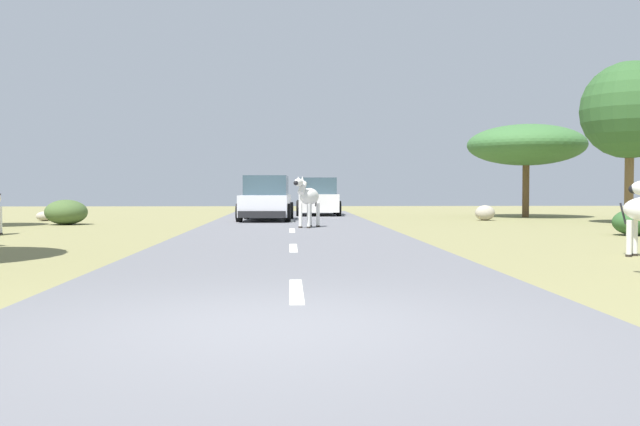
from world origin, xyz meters
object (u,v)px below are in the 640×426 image
Objects in this scene: bush_2 at (635,222)px; rock_2 at (485,213)px; tree_3 at (630,110)px; car_1 at (266,200)px; zebra_0 at (308,197)px; bush_1 at (66,212)px; tree_4 at (526,145)px; rock_3 at (45,216)px; car_0 at (318,198)px.

bush_2 reaches higher than rock_2.
rock_2 is at bearing 144.74° from tree_3.
car_1 is at bearing -177.36° from rock_2.
rock_2 is (7.29, 5.71, -0.70)m from zebra_0.
tree_4 is at bearing 16.93° from bush_1.
rock_3 is at bearing 121.03° from bush_1.
zebra_0 reaches higher than rock_3.
tree_3 is (11.65, 2.62, 3.08)m from zebra_0.
car_1 is 6.58× the size of rock_3.
car_0 is 5.51× the size of rock_2.
tree_3 reaches higher than bush_1.
tree_3 is (10.89, -8.01, 3.24)m from car_0.
tree_3 reaches higher than rock_3.
tree_4 is 19.54m from bush_1.
tree_4 is (-1.65, 6.10, -0.86)m from tree_3.
tree_4 is 6.56× the size of rock_2.
bush_1 is at bearing 178.66° from tree_3.
rock_3 is at bearing -156.47° from car_0.
bush_1 is 2.21× the size of rock_3.
car_1 reaches higher than zebra_0.
tree_3 reaches higher than rock_2.
tree_3 reaches higher than zebra_0.
rock_3 is at bearing -172.56° from tree_4.
car_1 is at bearing -5.03° from rock_3.
tree_3 is 7.37× the size of rock_2.
zebra_0 is 0.28× the size of tree_3.
car_1 reaches higher than bush_2.
car_0 is 8.20m from rock_2.
car_0 is at bearing -68.21° from zebra_0.
tree_4 is at bearing -161.13° from car_1.
tree_3 is 8.73× the size of rock_3.
zebra_0 is 2.03× the size of rock_2.
tree_3 is 20.49m from bush_1.
tree_4 is 3.51× the size of bush_1.
tree_3 is at bearing -74.83° from tree_4.
bush_1 reaches higher than bush_2.
tree_3 reaches higher than car_0.
car_1 reaches higher than rock_2.
bush_2 is (8.82, -3.38, -0.65)m from zebra_0.
car_1 is 13.80m from tree_3.
tree_3 is at bearing -8.94° from rock_3.
zebra_0 reaches higher than bush_1.
bush_2 is 1.53× the size of rock_2.
rock_2 is (6.53, -4.93, -0.54)m from car_0.
car_1 reaches higher than bush_1.
bush_1 is 3.49m from rock_3.
tree_3 reaches higher than tree_4.
car_1 is 8.86m from rock_3.
car_1 is 0.75× the size of tree_3.
car_0 reaches higher than bush_1.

